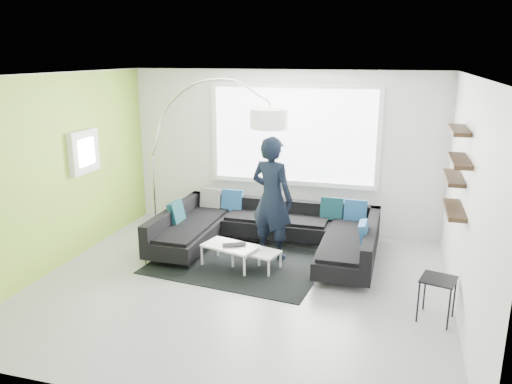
# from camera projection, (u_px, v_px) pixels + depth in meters

# --- Properties ---
(ground) EXTENTS (5.50, 5.50, 0.00)m
(ground) POSITION_uv_depth(u_px,v_px,m) (240.00, 285.00, 6.80)
(ground) COLOR gray
(ground) RESTS_ON ground
(room_shell) EXTENTS (5.54, 5.04, 2.82)m
(room_shell) POSITION_uv_depth(u_px,v_px,m) (246.00, 152.00, 6.50)
(room_shell) COLOR silver
(room_shell) RESTS_ON ground
(sectional_sofa) EXTENTS (3.37, 2.10, 0.72)m
(sectional_sofa) POSITION_uv_depth(u_px,v_px,m) (267.00, 234.00, 7.83)
(sectional_sofa) COLOR black
(sectional_sofa) RESTS_ON ground
(rug) EXTENTS (2.68, 2.08, 0.01)m
(rug) POSITION_uv_depth(u_px,v_px,m) (238.00, 263.00, 7.52)
(rug) COLOR black
(rug) RESTS_ON ground
(coffee_table) EXTENTS (1.14, 0.84, 0.33)m
(coffee_table) POSITION_uv_depth(u_px,v_px,m) (243.00, 257.00, 7.34)
(coffee_table) COLOR white
(coffee_table) RESTS_ON ground
(arc_lamp) EXTENTS (2.71, 1.60, 2.70)m
(arc_lamp) POSITION_uv_depth(u_px,v_px,m) (152.00, 157.00, 8.55)
(arc_lamp) COLOR white
(arc_lamp) RESTS_ON ground
(side_table) EXTENTS (0.47, 0.47, 0.53)m
(side_table) POSITION_uv_depth(u_px,v_px,m) (436.00, 299.00, 5.87)
(side_table) COLOR black
(side_table) RESTS_ON ground
(person) EXTENTS (0.96, 0.86, 1.89)m
(person) POSITION_uv_depth(u_px,v_px,m) (272.00, 198.00, 7.52)
(person) COLOR black
(person) RESTS_ON ground
(laptop) EXTENTS (0.54, 0.52, 0.03)m
(laptop) POSITION_uv_depth(u_px,v_px,m) (235.00, 246.00, 7.26)
(laptop) COLOR black
(laptop) RESTS_ON coffee_table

